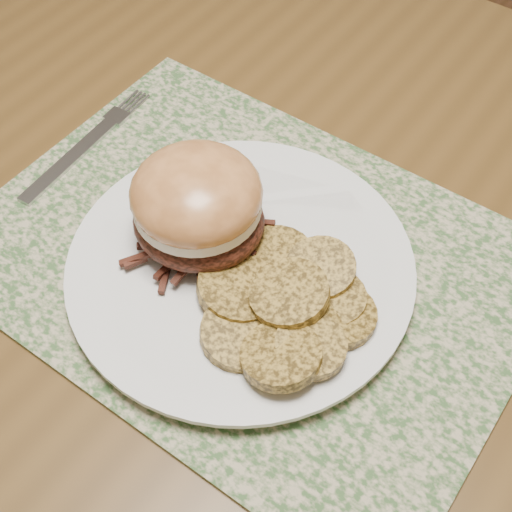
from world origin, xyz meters
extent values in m
plane|color=brown|center=(0.00, 0.00, 0.00)|extent=(3.50, 3.50, 0.00)
cube|color=#573A19|center=(0.00, 0.00, 0.73)|extent=(1.50, 0.90, 0.04)
cylinder|color=#573A19|center=(-0.69, 0.39, 0.35)|extent=(0.06, 0.06, 0.71)
cube|color=#39592E|center=(0.14, -0.01, 0.75)|extent=(0.45, 0.33, 0.00)
cylinder|color=white|center=(0.14, -0.03, 0.76)|extent=(0.26, 0.26, 0.02)
ellipsoid|color=black|center=(0.10, -0.03, 0.79)|extent=(0.12, 0.12, 0.04)
cylinder|color=beige|center=(0.10, -0.03, 0.81)|extent=(0.11, 0.11, 0.01)
ellipsoid|color=#BD753E|center=(0.10, -0.03, 0.82)|extent=(0.12, 0.12, 0.06)
cylinder|color=olive|center=(0.16, -0.01, 0.77)|extent=(0.07, 0.07, 0.01)
cylinder|color=olive|center=(0.20, -0.01, 0.78)|extent=(0.08, 0.08, 0.02)
cylinder|color=olive|center=(0.23, -0.03, 0.77)|extent=(0.09, 0.09, 0.02)
cylinder|color=olive|center=(0.16, -0.06, 0.78)|extent=(0.07, 0.07, 0.03)
cylinder|color=olive|center=(0.19, -0.04, 0.79)|extent=(0.08, 0.08, 0.02)
cylinder|color=olive|center=(0.23, -0.07, 0.78)|extent=(0.07, 0.07, 0.01)
cylinder|color=olive|center=(0.18, -0.08, 0.77)|extent=(0.07, 0.07, 0.02)
cylinder|color=olive|center=(0.22, -0.09, 0.78)|extent=(0.08, 0.08, 0.02)
cylinder|color=olive|center=(0.22, -0.02, 0.77)|extent=(0.07, 0.07, 0.01)
cube|color=#B1B0B8|center=(-0.06, -0.02, 0.76)|extent=(0.02, 0.12, 0.00)
cube|color=#B1B0B8|center=(-0.07, 0.05, 0.76)|extent=(0.02, 0.02, 0.00)
camera|label=1|loc=(0.35, -0.30, 1.22)|focal=50.00mm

